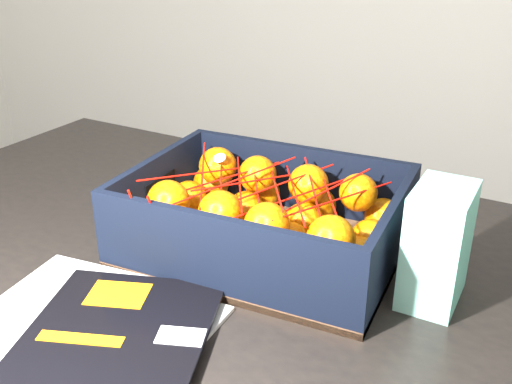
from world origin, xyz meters
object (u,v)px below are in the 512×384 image
at_px(retail_carton, 437,245).
at_px(produce_crate, 265,229).
at_px(table, 189,300).
at_px(magazine_stack, 86,341).

bearing_deg(retail_carton, produce_crate, 179.82).
bearing_deg(produce_crate, retail_carton, -3.89).
relative_size(table, retail_carton, 8.04).
xyz_separation_m(table, magazine_stack, (0.02, -0.25, 0.11)).
relative_size(table, magazine_stack, 3.74).
bearing_deg(retail_carton, magazine_stack, -137.93).
distance_m(table, magazine_stack, 0.27).
bearing_deg(retail_carton, table, -173.18).
bearing_deg(produce_crate, magazine_stack, -108.57).
relative_size(magazine_stack, produce_crate, 0.88).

